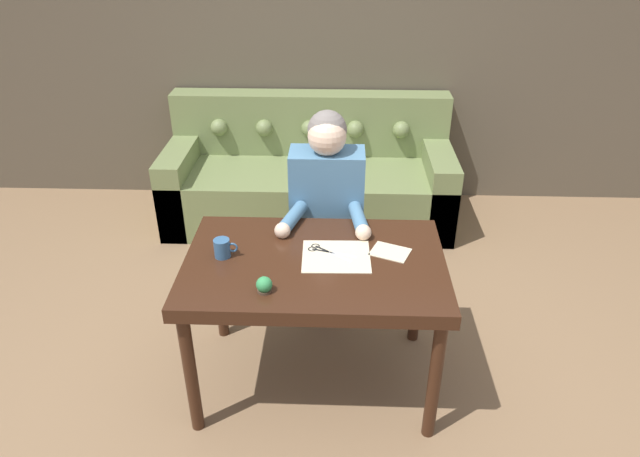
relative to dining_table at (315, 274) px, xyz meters
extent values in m
plane|color=#846647|center=(-0.01, 0.03, -0.67)|extent=(16.00, 16.00, 0.00)
cube|color=brown|center=(-0.01, 2.24, 0.63)|extent=(8.00, 0.06, 2.60)
cube|color=#381E11|center=(0.00, 0.00, 0.05)|extent=(1.22, 0.80, 0.07)
cylinder|color=#381E11|center=(-0.55, -0.34, -0.33)|extent=(0.06, 0.06, 0.68)
cylinder|color=#381E11|center=(0.55, -0.34, -0.33)|extent=(0.06, 0.06, 0.68)
cylinder|color=#381E11|center=(-0.55, 0.34, -0.33)|extent=(0.06, 0.06, 0.68)
cylinder|color=#381E11|center=(0.55, 0.34, -0.33)|extent=(0.06, 0.06, 0.68)
cube|color=olive|center=(-0.13, 1.76, -0.45)|extent=(2.16, 0.87, 0.44)
cube|color=olive|center=(-0.13, 2.08, 0.01)|extent=(2.16, 0.22, 0.48)
cube|color=olive|center=(-1.11, 1.76, -0.37)|extent=(0.20, 0.87, 0.60)
cube|color=olive|center=(0.85, 1.76, -0.37)|extent=(0.20, 0.87, 0.60)
sphere|color=olive|center=(-0.83, 1.95, 0.01)|extent=(0.13, 0.13, 0.13)
sphere|color=olive|center=(-0.48, 1.95, 0.01)|extent=(0.13, 0.13, 0.13)
sphere|color=olive|center=(-0.13, 1.95, 0.01)|extent=(0.13, 0.13, 0.13)
sphere|color=olive|center=(0.23, 1.95, 0.01)|extent=(0.13, 0.13, 0.13)
sphere|color=olive|center=(0.58, 1.95, 0.01)|extent=(0.13, 0.13, 0.13)
cube|color=white|center=(0.00, 1.65, -0.23)|extent=(0.41, 0.35, 0.00)
cylinder|color=#33281E|center=(0.04, 0.58, -0.43)|extent=(0.28, 0.28, 0.47)
cube|color=teal|center=(0.04, 0.58, 0.09)|extent=(0.40, 0.22, 0.58)
sphere|color=beige|center=(0.04, 0.56, 0.48)|extent=(0.20, 0.20, 0.20)
sphere|color=slate|center=(0.04, 0.59, 0.50)|extent=(0.21, 0.21, 0.21)
cylinder|color=teal|center=(-0.13, 0.34, 0.12)|extent=(0.15, 0.28, 0.07)
sphere|color=beige|center=(-0.17, 0.21, 0.12)|extent=(0.08, 0.08, 0.08)
cylinder|color=teal|center=(0.21, 0.34, 0.12)|extent=(0.11, 0.28, 0.07)
sphere|color=beige|center=(0.23, 0.20, 0.12)|extent=(0.08, 0.08, 0.08)
cube|color=beige|center=(0.10, 0.03, 0.08)|extent=(0.33, 0.29, 0.00)
cube|color=beige|center=(0.36, 0.08, 0.08)|extent=(0.22, 0.19, 0.00)
cube|color=silver|center=(0.13, 0.04, 0.08)|extent=(0.13, 0.05, 0.00)
cube|color=black|center=(0.03, 0.08, 0.08)|extent=(0.09, 0.04, 0.00)
torus|color=black|center=(-0.02, 0.09, 0.08)|extent=(0.04, 0.04, 0.01)
cube|color=silver|center=(0.12, 0.02, 0.08)|extent=(0.11, 0.09, 0.00)
cube|color=black|center=(0.03, 0.09, 0.08)|extent=(0.08, 0.06, 0.00)
torus|color=black|center=(0.00, 0.12, 0.08)|extent=(0.04, 0.04, 0.01)
cylinder|color=silver|center=(0.07, 0.06, 0.08)|extent=(0.01, 0.01, 0.01)
cylinder|color=#335B84|center=(-0.43, 0.02, 0.13)|extent=(0.08, 0.08, 0.09)
torus|color=#335B84|center=(-0.38, 0.02, 0.13)|extent=(0.05, 0.01, 0.05)
cylinder|color=#4C3828|center=(-0.20, -0.26, 0.09)|extent=(0.06, 0.06, 0.01)
sphere|color=#338C4C|center=(-0.20, -0.26, 0.12)|extent=(0.07, 0.07, 0.07)
camera|label=1|loc=(0.11, -2.23, 1.54)|focal=32.00mm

